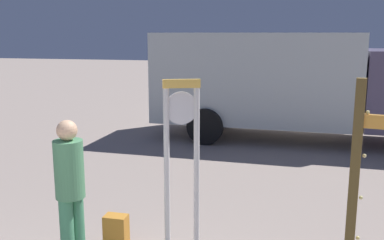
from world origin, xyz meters
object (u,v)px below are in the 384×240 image
standing_clock (182,150)px  box_truck_near (286,81)px  backpack (116,231)px  person_near_clock (70,186)px

standing_clock → box_truck_near: (1.05, 6.52, 0.18)m
standing_clock → box_truck_near: bearing=80.8°
standing_clock → backpack: size_ratio=5.25×
box_truck_near → person_near_clock: bearing=-107.5°
person_near_clock → box_truck_near: 7.46m
person_near_clock → backpack: person_near_clock is taller
backpack → person_near_clock: bearing=-118.3°
backpack → box_truck_near: bearing=73.6°
person_near_clock → box_truck_near: (2.23, 7.10, 0.54)m
standing_clock → person_near_clock: 1.36m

